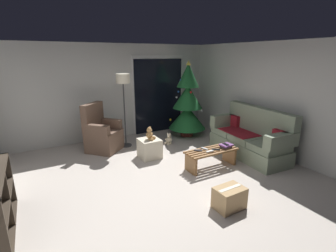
{
  "coord_description": "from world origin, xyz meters",
  "views": [
    {
      "loc": [
        -1.88,
        -3.4,
        2.2
      ],
      "look_at": [
        0.4,
        0.7,
        0.85
      ],
      "focal_mm": 26.36,
      "sensor_mm": 36.0,
      "label": 1
    }
  ],
  "objects_px": {
    "cell_phone": "(226,144)",
    "remote_silver": "(205,149)",
    "remote_black": "(216,149)",
    "couch": "(250,138)",
    "coffee_table": "(211,156)",
    "ottoman": "(150,148)",
    "remote_graphite": "(198,150)",
    "teddy_bear_cream_by_tree": "(169,139)",
    "floor_lamp": "(123,86)",
    "cardboard_box_taped_mid_floor": "(229,198)",
    "remote_white": "(210,151)",
    "teddy_bear_honey": "(150,134)",
    "armchair": "(102,134)",
    "book_stack": "(226,146)",
    "christmas_tree": "(188,104)"
  },
  "relations": [
    {
      "from": "floor_lamp",
      "to": "coffee_table",
      "type": "bearing_deg",
      "value": -61.71
    },
    {
      "from": "remote_black",
      "to": "remote_white",
      "type": "height_order",
      "value": "same"
    },
    {
      "from": "teddy_bear_honey",
      "to": "armchair",
      "type": "bearing_deg",
      "value": 130.32
    },
    {
      "from": "christmas_tree",
      "to": "teddy_bear_honey",
      "type": "height_order",
      "value": "christmas_tree"
    },
    {
      "from": "coffee_table",
      "to": "ottoman",
      "type": "distance_m",
      "value": 1.38
    },
    {
      "from": "cell_phone",
      "to": "cardboard_box_taped_mid_floor",
      "type": "relative_size",
      "value": 0.32
    },
    {
      "from": "remote_silver",
      "to": "cardboard_box_taped_mid_floor",
      "type": "relative_size",
      "value": 0.35
    },
    {
      "from": "couch",
      "to": "armchair",
      "type": "distance_m",
      "value": 3.44
    },
    {
      "from": "remote_white",
      "to": "floor_lamp",
      "type": "relative_size",
      "value": 0.09
    },
    {
      "from": "couch",
      "to": "remote_black",
      "type": "height_order",
      "value": "couch"
    },
    {
      "from": "remote_black",
      "to": "couch",
      "type": "bearing_deg",
      "value": 128.94
    },
    {
      "from": "floor_lamp",
      "to": "cell_phone",
      "type": "bearing_deg",
      "value": -55.69
    },
    {
      "from": "teddy_bear_cream_by_tree",
      "to": "floor_lamp",
      "type": "bearing_deg",
      "value": 158.96
    },
    {
      "from": "remote_white",
      "to": "remote_graphite",
      "type": "bearing_deg",
      "value": 52.08
    },
    {
      "from": "remote_graphite",
      "to": "cardboard_box_taped_mid_floor",
      "type": "bearing_deg",
      "value": 24.1
    },
    {
      "from": "coffee_table",
      "to": "floor_lamp",
      "type": "distance_m",
      "value": 2.61
    },
    {
      "from": "couch",
      "to": "book_stack",
      "type": "bearing_deg",
      "value": -170.12
    },
    {
      "from": "couch",
      "to": "teddy_bear_honey",
      "type": "relative_size",
      "value": 6.97
    },
    {
      "from": "remote_white",
      "to": "cardboard_box_taped_mid_floor",
      "type": "relative_size",
      "value": 0.35
    },
    {
      "from": "remote_white",
      "to": "christmas_tree",
      "type": "relative_size",
      "value": 0.08
    },
    {
      "from": "cell_phone",
      "to": "remote_black",
      "type": "bearing_deg",
      "value": -178.6
    },
    {
      "from": "remote_graphite",
      "to": "teddy_bear_honey",
      "type": "distance_m",
      "value": 1.15
    },
    {
      "from": "remote_graphite",
      "to": "remote_silver",
      "type": "relative_size",
      "value": 1.0
    },
    {
      "from": "ottoman",
      "to": "remote_silver",
      "type": "bearing_deg",
      "value": -51.48
    },
    {
      "from": "cell_phone",
      "to": "floor_lamp",
      "type": "xyz_separation_m",
      "value": [
        -1.41,
        2.07,
        1.05
      ]
    },
    {
      "from": "cell_phone",
      "to": "teddy_bear_honey",
      "type": "relative_size",
      "value": 0.5
    },
    {
      "from": "coffee_table",
      "to": "armchair",
      "type": "distance_m",
      "value": 2.62
    },
    {
      "from": "coffee_table",
      "to": "armchair",
      "type": "height_order",
      "value": "armchair"
    },
    {
      "from": "coffee_table",
      "to": "armchair",
      "type": "xyz_separation_m",
      "value": [
        -1.67,
        2.01,
        0.15
      ]
    },
    {
      "from": "book_stack",
      "to": "remote_silver",
      "type": "bearing_deg",
      "value": 162.64
    },
    {
      "from": "remote_black",
      "to": "remote_silver",
      "type": "bearing_deg",
      "value": -98.66
    },
    {
      "from": "cardboard_box_taped_mid_floor",
      "to": "teddy_bear_cream_by_tree",
      "type": "bearing_deg",
      "value": 78.75
    },
    {
      "from": "couch",
      "to": "floor_lamp",
      "type": "distance_m",
      "value": 3.18
    },
    {
      "from": "book_stack",
      "to": "cardboard_box_taped_mid_floor",
      "type": "relative_size",
      "value": 0.58
    },
    {
      "from": "coffee_table",
      "to": "remote_black",
      "type": "height_order",
      "value": "remote_black"
    },
    {
      "from": "teddy_bear_cream_by_tree",
      "to": "ottoman",
      "type": "bearing_deg",
      "value": -144.83
    },
    {
      "from": "cell_phone",
      "to": "remote_silver",
      "type": "bearing_deg",
      "value": 163.38
    },
    {
      "from": "remote_graphite",
      "to": "remote_white",
      "type": "relative_size",
      "value": 1.0
    },
    {
      "from": "teddy_bear_honey",
      "to": "cardboard_box_taped_mid_floor",
      "type": "height_order",
      "value": "teddy_bear_honey"
    },
    {
      "from": "teddy_bear_cream_by_tree",
      "to": "remote_black",
      "type": "bearing_deg",
      "value": -85.21
    },
    {
      "from": "cell_phone",
      "to": "armchair",
      "type": "bearing_deg",
      "value": 136.41
    },
    {
      "from": "couch",
      "to": "teddy_bear_honey",
      "type": "xyz_separation_m",
      "value": [
        -2.06,
        0.95,
        0.15
      ]
    },
    {
      "from": "couch",
      "to": "teddy_bear_honey",
      "type": "height_order",
      "value": "couch"
    },
    {
      "from": "floor_lamp",
      "to": "cardboard_box_taped_mid_floor",
      "type": "relative_size",
      "value": 3.95
    },
    {
      "from": "remote_graphite",
      "to": "armchair",
      "type": "bearing_deg",
      "value": -104.04
    },
    {
      "from": "remote_graphite",
      "to": "cardboard_box_taped_mid_floor",
      "type": "relative_size",
      "value": 0.35
    },
    {
      "from": "remote_silver",
      "to": "teddy_bear_honey",
      "type": "bearing_deg",
      "value": -65.81
    },
    {
      "from": "coffee_table",
      "to": "remote_silver",
      "type": "bearing_deg",
      "value": 137.26
    },
    {
      "from": "floor_lamp",
      "to": "teddy_bear_honey",
      "type": "height_order",
      "value": "floor_lamp"
    },
    {
      "from": "floor_lamp",
      "to": "remote_graphite",
      "type": "bearing_deg",
      "value": -67.15
    }
  ]
}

